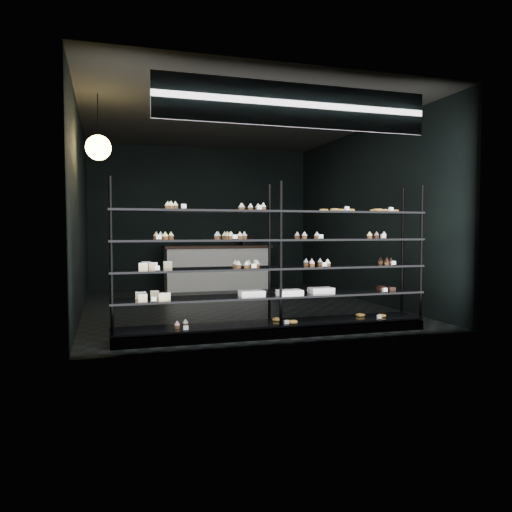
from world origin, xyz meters
name	(u,v)px	position (x,y,z in m)	size (l,w,h in m)	color
room	(234,214)	(0.00, 0.00, 1.60)	(5.01, 6.01, 3.20)	black
display_shelf	(274,285)	(-0.11, -2.45, 0.63)	(4.00, 0.50, 1.91)	black
signage	(297,105)	(0.00, -2.93, 2.75)	(3.30, 0.05, 0.50)	#0E0B3A
pendant_lamp	(98,148)	(-2.20, -1.12, 2.45)	(0.34, 0.34, 0.90)	black
service_counter	(218,267)	(0.26, 2.50, 0.50)	(2.38, 0.65, 1.23)	beige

